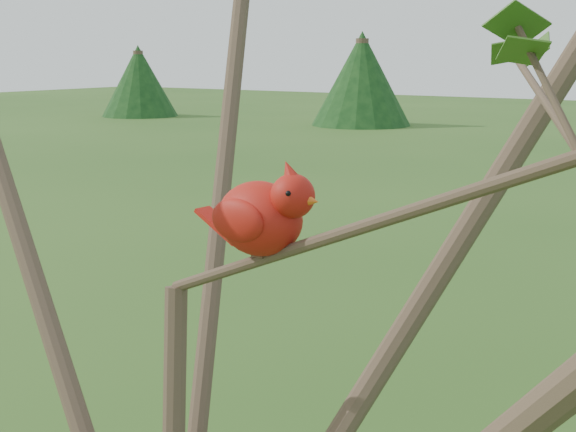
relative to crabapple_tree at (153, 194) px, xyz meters
The scene contains 2 objects.
crabapple_tree is the anchor object (origin of this frame).
cardinal 0.15m from the crabapple_tree, 47.32° to the left, with size 0.22×0.12×0.15m.
Camera 1 is at (0.75, -0.79, 2.30)m, focal length 50.00 mm.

